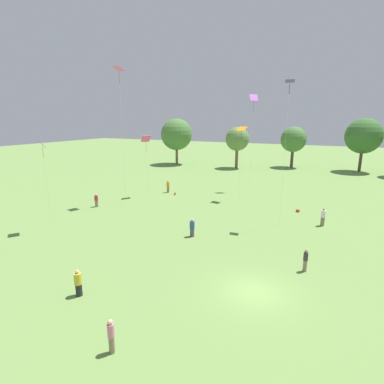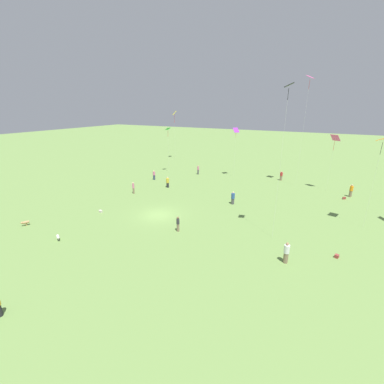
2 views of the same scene
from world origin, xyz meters
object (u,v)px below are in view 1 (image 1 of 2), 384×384
(person_8, at_px, (168,186))
(person_10, at_px, (96,201))
(kite_6, at_px, (254,101))
(person_3, at_px, (323,217))
(kite_7, at_px, (146,140))
(person_7, at_px, (192,228))
(person_9, at_px, (111,336))
(kite_1, at_px, (289,89))
(kite_4, at_px, (119,75))
(kite_9, at_px, (242,130))
(kite_0, at_px, (42,146))
(picnic_bag_2, at_px, (175,194))
(picnic_bag_1, at_px, (298,211))
(person_1, at_px, (305,260))
(person_6, at_px, (78,283))

(person_8, xyz_separation_m, person_10, (-4.35, -10.54, -0.12))
(kite_6, bearing_deg, person_3, -38.13)
(person_3, relative_size, kite_7, 0.22)
(person_7, xyz_separation_m, person_10, (-15.25, 3.66, -0.05))
(person_9, relative_size, kite_7, 0.21)
(kite_1, height_order, kite_4, kite_4)
(person_8, distance_m, kite_4, 17.05)
(person_3, relative_size, kite_1, 0.13)
(person_10, xyz_separation_m, kite_9, (15.24, 11.35, 8.60))
(person_8, bearing_deg, kite_1, -158.97)
(kite_0, relative_size, picnic_bag_2, 20.03)
(person_8, relative_size, picnic_bag_1, 4.42)
(kite_6, bearing_deg, person_9, -74.15)
(person_1, distance_m, person_9, 14.40)
(person_8, xyz_separation_m, kite_0, (-2.55, -18.78, 7.44))
(kite_1, relative_size, kite_7, 1.67)
(person_6, relative_size, person_7, 1.01)
(person_6, distance_m, person_10, 20.33)
(kite_4, relative_size, kite_9, 1.71)
(person_6, distance_m, kite_4, 26.08)
(kite_9, bearing_deg, person_7, -29.57)
(person_3, relative_size, person_10, 1.15)
(person_3, xyz_separation_m, kite_9, (-10.98, 6.44, 8.47))
(person_1, distance_m, person_7, 10.61)
(person_10, relative_size, picnic_bag_1, 3.92)
(person_6, distance_m, kite_1, 24.28)
(person_7, height_order, picnic_bag_2, person_7)
(kite_1, bearing_deg, person_8, -164.66)
(person_8, xyz_separation_m, picnic_bag_2, (1.63, -0.79, -0.76))
(person_8, bearing_deg, person_1, -174.19)
(kite_0, bearing_deg, person_7, -80.81)
(person_9, bearing_deg, picnic_bag_1, 119.87)
(person_3, height_order, person_10, person_3)
(person_1, xyz_separation_m, person_3, (0.64, 11.00, 0.09))
(person_10, bearing_deg, kite_6, -122.63)
(person_10, bearing_deg, person_3, -162.03)
(person_6, distance_m, kite_6, 35.78)
(person_6, height_order, kite_0, kite_0)
(person_1, distance_m, person_3, 11.02)
(kite_0, bearing_deg, person_1, -94.43)
(person_3, relative_size, person_6, 1.08)
(person_9, relative_size, picnic_bag_2, 3.99)
(person_3, height_order, picnic_bag_2, person_3)
(person_10, height_order, picnic_bag_2, person_10)
(kite_4, bearing_deg, person_8, -42.74)
(person_1, distance_m, kite_7, 27.39)
(person_1, relative_size, kite_7, 0.19)
(person_9, xyz_separation_m, picnic_bag_1, (5.20, 27.19, -0.77))
(person_8, height_order, kite_6, kite_6)
(person_9, distance_m, kite_1, 25.22)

